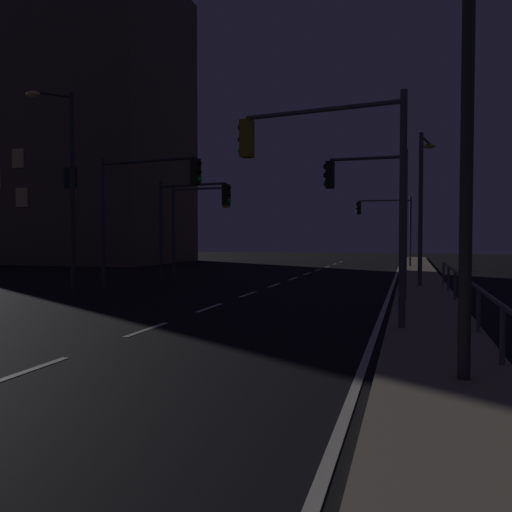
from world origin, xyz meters
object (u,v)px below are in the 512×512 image
object	(u,v)px
traffic_light_near_left	(368,196)
street_lamp_far_end	(423,193)
traffic_light_mid_left	(386,217)
street_lamp_mid_block	(66,175)
building_distant	(58,128)
traffic_light_far_center	(198,213)
street_lamp_corner	(471,67)
traffic_light_far_right	(191,210)
traffic_light_mid_right	(325,165)
traffic_light_far_left	(144,195)

from	to	relation	value
traffic_light_near_left	street_lamp_far_end	world-z (taller)	street_lamp_far_end
traffic_light_mid_left	street_lamp_mid_block	distance (m)	24.48
traffic_light_mid_left	building_distant	distance (m)	30.14
street_lamp_far_end	building_distant	xyz separation A→B (m)	(-31.12, 16.46, 8.00)
traffic_light_mid_left	traffic_light_far_center	size ratio (longest dim) A/B	1.01
traffic_light_mid_left	traffic_light_far_center	xyz separation A→B (m)	(-8.81, -13.96, -0.20)
traffic_light_near_left	street_lamp_corner	world-z (taller)	street_lamp_corner
traffic_light_near_left	traffic_light_far_right	bearing A→B (deg)	152.48
traffic_light_near_left	traffic_light_mid_right	xyz separation A→B (m)	(-0.57, -5.86, 0.29)
traffic_light_mid_right	traffic_light_far_center	world-z (taller)	traffic_light_mid_right
traffic_light_near_left	traffic_light_far_left	size ratio (longest dim) A/B	0.93
traffic_light_mid_right	street_lamp_corner	distance (m)	5.04
traffic_light_mid_left	building_distant	size ratio (longest dim) A/B	0.21
traffic_light_far_left	street_lamp_far_end	size ratio (longest dim) A/B	0.84
traffic_light_mid_right	traffic_light_far_center	bearing A→B (deg)	124.60
street_lamp_far_end	street_lamp_corner	bearing A→B (deg)	-88.78
traffic_light_far_center	building_distant	xyz separation A→B (m)	(-20.10, 15.22, 8.66)
traffic_light_far_center	street_lamp_mid_block	distance (m)	8.28
traffic_light_near_left	traffic_light_far_right	xyz separation A→B (m)	(-8.62, 4.49, -0.14)
street_lamp_mid_block	building_distant	distance (m)	30.29
building_distant	street_lamp_far_end	bearing A→B (deg)	-27.87
traffic_light_mid_right	street_lamp_corner	bearing A→B (deg)	-55.82
traffic_light_near_left	traffic_light_far_center	world-z (taller)	traffic_light_near_left
traffic_light_far_right	traffic_light_far_center	world-z (taller)	traffic_light_far_center
street_lamp_far_end	street_lamp_mid_block	distance (m)	14.74
traffic_light_far_center	street_lamp_corner	world-z (taller)	street_lamp_corner
traffic_light_mid_left	building_distant	bearing A→B (deg)	177.51
traffic_light_near_left	street_lamp_far_end	size ratio (longest dim) A/B	0.77
traffic_light_near_left	traffic_light_mid_left	distance (m)	20.50
traffic_light_mid_left	street_lamp_mid_block	xyz separation A→B (m)	(-10.90, -21.90, 0.89)
traffic_light_mid_right	building_distant	world-z (taller)	building_distant
traffic_light_far_right	street_lamp_far_end	bearing A→B (deg)	4.39
traffic_light_mid_right	street_lamp_far_end	distance (m)	11.43
traffic_light_far_center	traffic_light_far_right	bearing A→B (deg)	-75.98
traffic_light_far_left	street_lamp_mid_block	bearing A→B (deg)	-151.91
traffic_light_far_center	street_lamp_mid_block	world-z (taller)	street_lamp_mid_block
traffic_light_mid_left	street_lamp_far_end	size ratio (longest dim) A/B	0.77
traffic_light_mid_right	street_lamp_corner	size ratio (longest dim) A/B	0.71
street_lamp_corner	building_distant	size ratio (longest dim) A/B	0.31
traffic_light_far_left	street_lamp_mid_block	xyz separation A→B (m)	(-2.56, -1.37, 0.71)
traffic_light_far_right	building_distant	bearing A→B (deg)	140.04
traffic_light_far_right	street_lamp_corner	world-z (taller)	street_lamp_corner
street_lamp_mid_block	traffic_light_mid_right	bearing A→B (deg)	-22.74
traffic_light_mid_left	traffic_light_far_center	bearing A→B (deg)	-122.24
traffic_light_far_left	traffic_light_far_center	xyz separation A→B (m)	(-0.47, 6.57, -0.39)
traffic_light_near_left	street_lamp_corner	distance (m)	10.28
traffic_light_far_left	street_lamp_corner	distance (m)	14.77
traffic_light_far_left	traffic_light_far_center	distance (m)	6.60
traffic_light_mid_left	street_lamp_far_end	world-z (taller)	street_lamp_far_end
traffic_light_near_left	street_lamp_far_end	xyz separation A→B (m)	(1.90, 5.30, 0.50)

